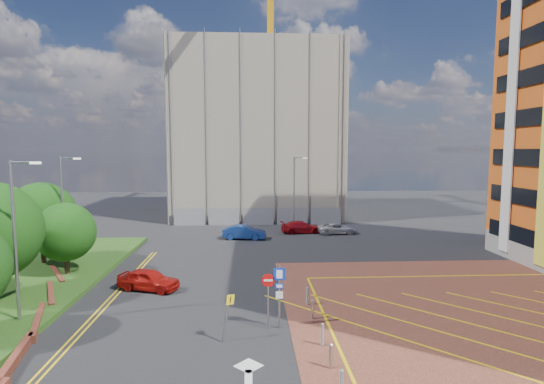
{
  "coord_description": "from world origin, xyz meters",
  "views": [
    {
      "loc": [
        -0.88,
        -19.12,
        8.79
      ],
      "look_at": [
        0.29,
        3.9,
        6.48
      ],
      "focal_mm": 28.0,
      "sensor_mm": 36.0,
      "label": 1
    }
  ],
  "objects": [
    {
      "name": "car_red_back",
      "position": [
        4.48,
        24.9,
        0.63
      ],
      "size": [
        4.49,
        2.19,
        1.26
      ],
      "primitive_type": "imported",
      "rotation": [
        0.0,
        0.0,
        1.67
      ],
      "color": "maroon",
      "rests_on": "ground"
    },
    {
      "name": "car_silver_back",
      "position": [
        8.14,
        24.26,
        0.56
      ],
      "size": [
        4.17,
        2.14,
        1.12
      ],
      "primitive_type": "imported",
      "rotation": [
        0.0,
        0.0,
        1.64
      ],
      "color": "silver",
      "rests_on": "ground"
    },
    {
      "name": "tree_c",
      "position": [
        -13.5,
        10.0,
        3.19
      ],
      "size": [
        4.0,
        4.0,
        4.9
      ],
      "color": "#3D2B1C",
      "rests_on": "grass_bed"
    },
    {
      "name": "tower_crane",
      "position": [
        2.0,
        39.44,
        25.85
      ],
      "size": [
        1.6,
        35.0,
        35.4
      ],
      "color": "orange",
      "rests_on": "ground"
    },
    {
      "name": "construction_building",
      "position": [
        0.0,
        40.0,
        11.0
      ],
      "size": [
        21.2,
        19.2,
        22.0
      ],
      "primitive_type": "cube",
      "color": "gray",
      "rests_on": "ground"
    },
    {
      "name": "lamp_left_far",
      "position": [
        -14.42,
        12.0,
        4.66
      ],
      "size": [
        1.53,
        0.16,
        8.0
      ],
      "color": "#9EA0A8",
      "rests_on": "grass_bed"
    },
    {
      "name": "car_red_left",
      "position": [
        -7.31,
        7.16,
        0.67
      ],
      "size": [
        4.21,
        2.73,
        1.33
      ],
      "primitive_type": "imported",
      "rotation": [
        0.0,
        0.0,
        1.25
      ],
      "color": "#AD130E",
      "rests_on": "ground"
    },
    {
      "name": "lamp_back",
      "position": [
        4.08,
        28.0,
        4.36
      ],
      "size": [
        1.53,
        0.16,
        8.0
      ],
      "color": "#9EA0A8",
      "rests_on": "ground"
    },
    {
      "name": "lamp_left_near",
      "position": [
        -12.42,
        2.0,
        4.66
      ],
      "size": [
        1.53,
        0.16,
        8.0
      ],
      "color": "#9EA0A8",
      "rests_on": "grass_bed"
    },
    {
      "name": "car_blue_back",
      "position": [
        -1.52,
        22.08,
        0.69
      ],
      "size": [
        4.37,
        2.1,
        1.38
      ],
      "primitive_type": "imported",
      "rotation": [
        0.0,
        0.0,
        1.41
      ],
      "color": "navy",
      "rests_on": "ground"
    },
    {
      "name": "warning_sign",
      "position": [
        -1.97,
        -0.37,
        1.43
      ],
      "size": [
        0.63,
        0.39,
        2.25
      ],
      "color": "#9EA0A8",
      "rests_on": "ground"
    },
    {
      "name": "bollard_row",
      "position": [
        2.3,
        -1.67,
        0.47
      ],
      "size": [
        0.14,
        11.14,
        0.9
      ],
      "color": "#9EA0A8",
      "rests_on": "forecourt"
    },
    {
      "name": "construction_fence",
      "position": [
        1.0,
        30.0,
        1.0
      ],
      "size": [
        21.6,
        0.06,
        2.0
      ],
      "primitive_type": "cube",
      "color": "gray",
      "rests_on": "ground"
    },
    {
      "name": "tree_d",
      "position": [
        -16.5,
        13.0,
        3.87
      ],
      "size": [
        5.0,
        5.0,
        6.08
      ],
      "color": "#3D2B1C",
      "rests_on": "grass_bed"
    },
    {
      "name": "ground",
      "position": [
        0.0,
        0.0,
        0.0
      ],
      "size": [
        140.0,
        140.0,
        0.0
      ],
      "primitive_type": "plane",
      "color": "black",
      "rests_on": "ground"
    },
    {
      "name": "retaining_wall",
      "position": [
        -11.8,
        2.0,
        0.2
      ],
      "size": [
        6.06,
        20.33,
        0.4
      ],
      "color": "brown",
      "rests_on": "ground"
    },
    {
      "name": "sign_cluster",
      "position": [
        0.3,
        0.98,
        1.95
      ],
      "size": [
        1.17,
        0.12,
        3.2
      ],
      "color": "#9EA0A8",
      "rests_on": "ground"
    }
  ]
}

